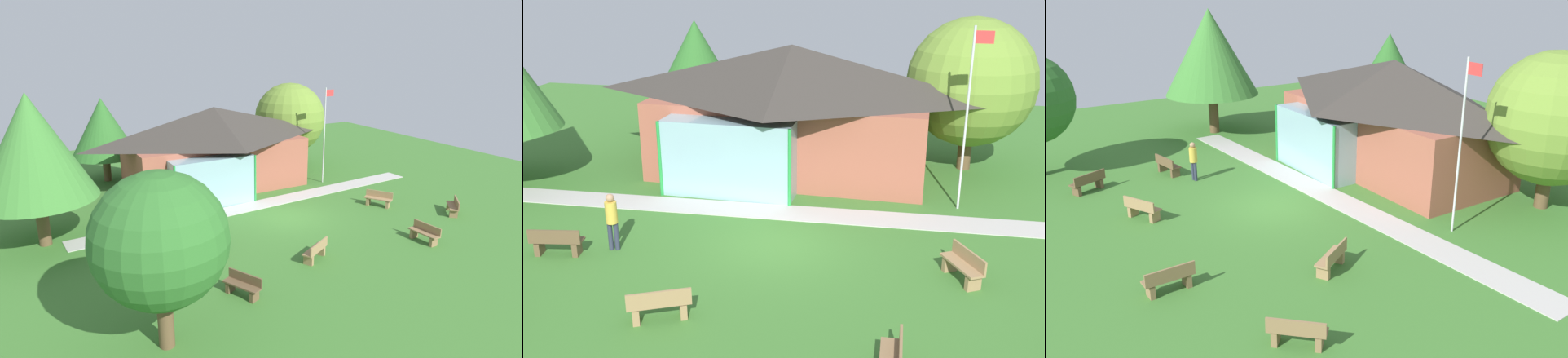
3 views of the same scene
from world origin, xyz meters
TOP-DOWN VIEW (x-y plane):
  - ground_plane at (0.00, 0.00)m, footprint 44.00×44.00m
  - pavilion at (-1.19, 6.74)m, footprint 11.53×6.99m
  - footpath at (0.00, 2.47)m, footprint 21.60×2.51m
  - flagpole at (5.38, 4.23)m, footprint 0.64×0.08m
  - bench_lawn_far_right at (7.94, -3.89)m, footprint 1.35×1.39m
  - bench_mid_right at (5.32, -0.98)m, footprint 1.15×1.51m
  - bench_front_left at (-5.66, -5.69)m, footprint 1.02×1.55m
  - bench_mid_left at (-5.97, -2.15)m, footprint 1.56×0.71m
  - bench_front_center at (-1.67, -4.67)m, footprint 1.53×1.08m
  - bench_front_right at (3.80, -5.62)m, footprint 0.50×1.52m
  - visitor_strolling_lawn at (-4.56, -1.43)m, footprint 0.34×0.34m
  - tree_behind_pavilion_right at (5.67, 8.81)m, footprint 5.04×5.04m
  - tree_behind_pavilion_left at (-6.85, 11.53)m, footprint 4.21×4.21m
  - tree_lawn_corner at (-8.98, -7.10)m, footprint 4.01×4.01m
  - tree_west_hedge at (-11.46, 2.63)m, footprint 5.15×5.15m

SIDE VIEW (x-z plane):
  - ground_plane at x=0.00m, z-range 0.00..0.00m
  - footpath at x=0.00m, z-range 0.00..0.03m
  - bench_lawn_far_right at x=7.94m, z-range -0.02..0.82m
  - bench_mid_right at x=5.32m, z-range -0.02..0.82m
  - bench_front_left at x=-5.66m, z-range -0.02..0.82m
  - bench_mid_left at x=-5.97m, z-range -0.02..0.82m
  - bench_front_center at x=-1.67m, z-range -0.02..0.82m
  - bench_front_right at x=3.80m, z-range -0.02..0.82m
  - visitor_strolling_lawn at x=-4.56m, z-range 0.15..1.89m
  - pavilion at x=-1.19m, z-range 0.10..5.14m
  - flagpole at x=5.38m, z-range 0.30..6.42m
  - tree_lawn_corner at x=-8.98m, z-range 0.73..6.22m
  - tree_behind_pavilion_left at x=-6.85m, z-range 0.81..6.26m
  - tree_behind_pavilion_right at x=5.67m, z-range 0.51..6.57m
  - tree_west_hedge at x=-11.46m, z-range 1.09..7.95m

